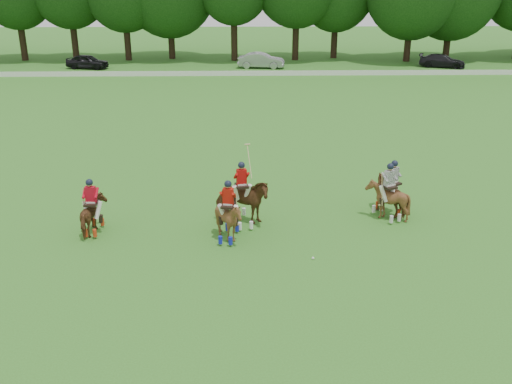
{
  "coord_description": "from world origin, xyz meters",
  "views": [
    {
      "loc": [
        0.73,
        -15.34,
        8.92
      ],
      "look_at": [
        1.22,
        4.2,
        1.4
      ],
      "focal_mm": 40.0,
      "sensor_mm": 36.0,
      "label": 1
    }
  ],
  "objects_px": {
    "polo_red_c": "(229,219)",
    "polo_red_a": "(93,214)",
    "polo_red_b": "(242,202)",
    "polo_ball": "(313,258)",
    "car_right": "(442,61)",
    "car_left": "(87,62)",
    "car_mid": "(261,60)",
    "polo_stripe_a": "(392,195)",
    "polo_stripe_b": "(388,199)"
  },
  "relations": [
    {
      "from": "polo_red_c",
      "to": "polo_red_a",
      "type": "bearing_deg",
      "value": 172.23
    },
    {
      "from": "polo_red_b",
      "to": "polo_ball",
      "type": "distance_m",
      "value": 3.87
    },
    {
      "from": "car_right",
      "to": "polo_red_a",
      "type": "height_order",
      "value": "polo_red_a"
    },
    {
      "from": "car_left",
      "to": "polo_ball",
      "type": "height_order",
      "value": "car_left"
    },
    {
      "from": "polo_ball",
      "to": "car_right",
      "type": "bearing_deg",
      "value": 66.39
    },
    {
      "from": "car_mid",
      "to": "car_right",
      "type": "xyz_separation_m",
      "value": [
        18.27,
        0.0,
        -0.11
      ]
    },
    {
      "from": "polo_red_a",
      "to": "polo_red_b",
      "type": "xyz_separation_m",
      "value": [
        5.42,
        0.65,
        0.17
      ]
    },
    {
      "from": "polo_red_a",
      "to": "polo_stripe_a",
      "type": "relative_size",
      "value": 0.96
    },
    {
      "from": "polo_red_b",
      "to": "polo_red_c",
      "type": "distance_m",
      "value": 1.42
    },
    {
      "from": "car_left",
      "to": "polo_red_c",
      "type": "xyz_separation_m",
      "value": [
        14.83,
        -39.36,
        0.09
      ]
    },
    {
      "from": "car_right",
      "to": "polo_red_c",
      "type": "xyz_separation_m",
      "value": [
        -20.74,
        -39.36,
        0.14
      ]
    },
    {
      "from": "polo_red_c",
      "to": "polo_ball",
      "type": "distance_m",
      "value": 3.34
    },
    {
      "from": "car_left",
      "to": "polo_red_a",
      "type": "distance_m",
      "value": 39.93
    },
    {
      "from": "polo_stripe_b",
      "to": "polo_red_c",
      "type": "bearing_deg",
      "value": -164.2
    },
    {
      "from": "polo_red_c",
      "to": "polo_stripe_b",
      "type": "height_order",
      "value": "polo_stripe_b"
    },
    {
      "from": "car_right",
      "to": "polo_stripe_b",
      "type": "xyz_separation_m",
      "value": [
        -14.66,
        -37.64,
        0.15
      ]
    },
    {
      "from": "polo_red_b",
      "to": "polo_red_c",
      "type": "height_order",
      "value": "polo_red_b"
    },
    {
      "from": "polo_red_b",
      "to": "polo_stripe_b",
      "type": "distance_m",
      "value": 5.62
    },
    {
      "from": "polo_stripe_b",
      "to": "car_right",
      "type": "bearing_deg",
      "value": 68.72
    },
    {
      "from": "car_left",
      "to": "car_right",
      "type": "relative_size",
      "value": 0.92
    },
    {
      "from": "polo_red_a",
      "to": "polo_stripe_a",
      "type": "bearing_deg",
      "value": 7.94
    },
    {
      "from": "polo_red_c",
      "to": "polo_ball",
      "type": "xyz_separation_m",
      "value": [
        2.83,
        -1.61,
        -0.75
      ]
    },
    {
      "from": "car_right",
      "to": "polo_stripe_a",
      "type": "xyz_separation_m",
      "value": [
        -14.36,
        -37.11,
        0.12
      ]
    },
    {
      "from": "polo_stripe_b",
      "to": "polo_red_a",
      "type": "bearing_deg",
      "value": -174.59
    },
    {
      "from": "polo_stripe_b",
      "to": "polo_ball",
      "type": "relative_size",
      "value": 24.95
    },
    {
      "from": "polo_red_b",
      "to": "polo_stripe_b",
      "type": "relative_size",
      "value": 1.34
    },
    {
      "from": "car_right",
      "to": "polo_red_b",
      "type": "relative_size",
      "value": 1.49
    },
    {
      "from": "car_mid",
      "to": "polo_red_a",
      "type": "relative_size",
      "value": 2.21
    },
    {
      "from": "car_mid",
      "to": "polo_red_b",
      "type": "xyz_separation_m",
      "value": [
        -2.0,
        -38.03,
        0.15
      ]
    },
    {
      "from": "polo_red_c",
      "to": "polo_stripe_a",
      "type": "xyz_separation_m",
      "value": [
        6.38,
        2.26,
        -0.02
      ]
    },
    {
      "from": "car_left",
      "to": "polo_red_c",
      "type": "relative_size",
      "value": 1.85
    },
    {
      "from": "polo_red_a",
      "to": "polo_stripe_b",
      "type": "relative_size",
      "value": 0.93
    },
    {
      "from": "car_right",
      "to": "polo_stripe_b",
      "type": "distance_m",
      "value": 40.4
    },
    {
      "from": "car_mid",
      "to": "polo_red_b",
      "type": "relative_size",
      "value": 1.53
    },
    {
      "from": "car_mid",
      "to": "polo_red_a",
      "type": "height_order",
      "value": "polo_red_a"
    },
    {
      "from": "polo_ball",
      "to": "polo_red_c",
      "type": "bearing_deg",
      "value": 150.47
    },
    {
      "from": "polo_ball",
      "to": "polo_stripe_b",
      "type": "bearing_deg",
      "value": 45.74
    },
    {
      "from": "polo_red_c",
      "to": "polo_stripe_a",
      "type": "height_order",
      "value": "polo_red_c"
    },
    {
      "from": "car_left",
      "to": "polo_stripe_b",
      "type": "xyz_separation_m",
      "value": [
        20.9,
        -37.64,
        0.1
      ]
    },
    {
      "from": "car_mid",
      "to": "polo_red_c",
      "type": "distance_m",
      "value": 39.44
    },
    {
      "from": "polo_red_a",
      "to": "polo_red_b",
      "type": "distance_m",
      "value": 5.46
    },
    {
      "from": "car_mid",
      "to": "car_left",
      "type": "bearing_deg",
      "value": 97.78
    },
    {
      "from": "car_mid",
      "to": "polo_stripe_b",
      "type": "distance_m",
      "value": 37.82
    },
    {
      "from": "polo_red_b",
      "to": "polo_red_c",
      "type": "xyz_separation_m",
      "value": [
        -0.47,
        -1.33,
        -0.12
      ]
    },
    {
      "from": "car_mid",
      "to": "polo_stripe_a",
      "type": "relative_size",
      "value": 2.11
    },
    {
      "from": "car_left",
      "to": "car_right",
      "type": "xyz_separation_m",
      "value": [
        35.57,
        0.0,
        -0.05
      ]
    },
    {
      "from": "car_left",
      "to": "car_right",
      "type": "distance_m",
      "value": 35.57
    },
    {
      "from": "car_left",
      "to": "polo_red_c",
      "type": "distance_m",
      "value": 42.06
    },
    {
      "from": "polo_stripe_b",
      "to": "car_left",
      "type": "bearing_deg",
      "value": 119.04
    },
    {
      "from": "polo_red_a",
      "to": "polo_stripe_b",
      "type": "height_order",
      "value": "polo_stripe_b"
    }
  ]
}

